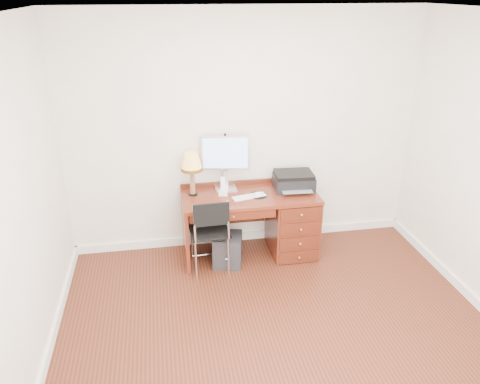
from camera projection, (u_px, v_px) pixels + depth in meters
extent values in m
plane|color=#3D180E|center=(279.00, 333.00, 4.21)|extent=(4.00, 4.00, 0.00)
plane|color=white|center=(244.00, 134.00, 5.24)|extent=(4.00, 0.00, 4.00)
plane|color=white|center=(15.00, 217.00, 3.35)|extent=(0.00, 3.50, 3.50)
plane|color=white|center=(293.00, 13.00, 3.12)|extent=(4.00, 4.00, 0.00)
cube|color=white|center=(244.00, 236.00, 5.76)|extent=(4.00, 0.03, 0.10)
cube|color=white|center=(47.00, 357.00, 3.87)|extent=(0.03, 3.50, 0.10)
cube|color=white|center=(479.00, 305.00, 4.51)|extent=(0.03, 3.50, 0.10)
cube|color=maroon|center=(250.00, 197.00, 5.17)|extent=(1.50, 0.65, 0.04)
cube|color=maroon|center=(292.00, 223.00, 5.41)|extent=(0.50, 0.61, 0.71)
cube|color=maroon|center=(186.00, 232.00, 5.21)|extent=(0.04, 0.61, 0.71)
cube|color=#541E10|center=(225.00, 209.00, 5.51)|extent=(0.96, 0.03, 0.39)
cube|color=#541E10|center=(233.00, 216.00, 4.89)|extent=(0.91, 0.03, 0.09)
sphere|color=#BF8C3F|center=(301.00, 237.00, 5.11)|extent=(0.03, 0.03, 0.03)
cube|color=silver|center=(226.00, 189.00, 5.31)|extent=(0.26, 0.21, 0.02)
cube|color=silver|center=(225.00, 178.00, 5.32)|extent=(0.06, 0.04, 0.19)
cube|color=silver|center=(225.00, 153.00, 5.17)|extent=(0.54, 0.13, 0.39)
cube|color=#4C8CF2|center=(225.00, 153.00, 5.15)|extent=(0.49, 0.08, 0.35)
cube|color=white|center=(249.00, 197.00, 5.11)|extent=(0.39, 0.19, 0.01)
cylinder|color=black|center=(258.00, 195.00, 5.15)|extent=(0.20, 0.20, 0.01)
ellipsoid|color=white|center=(258.00, 194.00, 5.14)|extent=(0.09, 0.06, 0.04)
cube|color=black|center=(294.00, 182.00, 5.30)|extent=(0.46, 0.37, 0.16)
cube|color=black|center=(294.00, 174.00, 5.26)|extent=(0.44, 0.35, 0.04)
cylinder|color=black|center=(193.00, 194.00, 5.17)|extent=(0.10, 0.10, 0.02)
cone|color=brown|center=(192.00, 181.00, 5.11)|extent=(0.06, 0.06, 0.29)
cone|color=gold|center=(191.00, 161.00, 5.02)|extent=(0.23, 0.23, 0.18)
cylinder|color=#593814|center=(192.00, 169.00, 5.05)|extent=(0.24, 0.24, 0.04)
cube|color=white|center=(223.00, 193.00, 5.17)|extent=(0.11, 0.11, 0.04)
cube|color=white|center=(223.00, 184.00, 5.13)|extent=(0.06, 0.07, 0.16)
cylinder|color=black|center=(280.00, 182.00, 5.40)|extent=(0.07, 0.07, 0.09)
cube|color=black|center=(209.00, 231.00, 5.02)|extent=(0.43, 0.43, 0.03)
cube|color=black|center=(211.00, 215.00, 4.73)|extent=(0.37, 0.04, 0.25)
cylinder|color=silver|center=(192.00, 243.00, 5.24)|extent=(0.02, 0.02, 0.46)
cylinder|color=silver|center=(223.00, 240.00, 5.29)|extent=(0.02, 0.02, 0.46)
cylinder|color=silver|center=(195.00, 259.00, 4.93)|extent=(0.02, 0.02, 0.46)
cylinder|color=silver|center=(228.00, 256.00, 4.98)|extent=(0.02, 0.02, 0.46)
cylinder|color=silver|center=(194.00, 223.00, 4.73)|extent=(0.02, 0.02, 0.41)
cylinder|color=silver|center=(228.00, 221.00, 4.79)|extent=(0.02, 0.02, 0.41)
cube|color=black|center=(228.00, 250.00, 5.20)|extent=(0.37, 0.37, 0.36)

